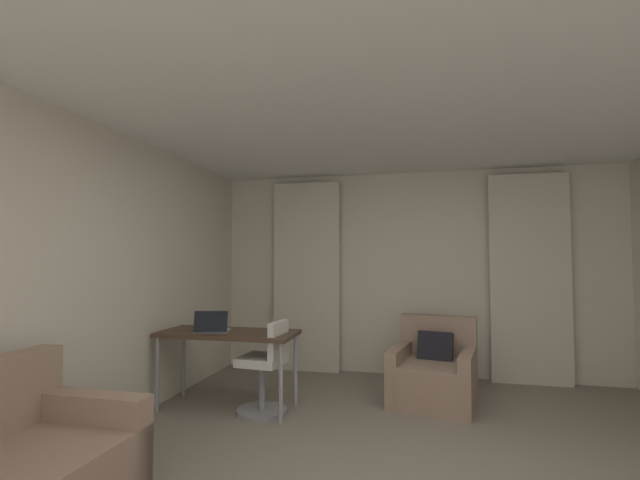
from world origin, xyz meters
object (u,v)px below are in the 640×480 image
at_px(laptop, 212,328).
at_px(armchair, 434,374).
at_px(desk, 228,338).
at_px(desk_chair, 266,372).

bearing_deg(laptop, armchair, 19.49).
relative_size(desk, desk_chair, 1.54).
relative_size(armchair, desk, 0.73).
relative_size(desk, laptop, 3.63).
bearing_deg(armchair, laptop, -160.51).
xyz_separation_m(desk_chair, laptop, (-0.54, -0.04, 0.41)).
xyz_separation_m(desk, laptop, (-0.13, -0.09, 0.11)).
height_order(desk_chair, laptop, laptop).
bearing_deg(desk_chair, desk, 173.20).
height_order(desk, desk_chair, desk_chair).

